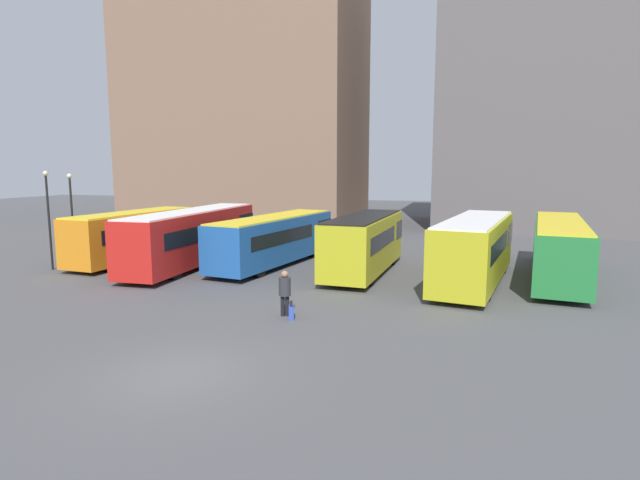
# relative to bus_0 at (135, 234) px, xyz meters

# --- Properties ---
(ground_plane) EXTENTS (160.00, 160.00, 0.00)m
(ground_plane) POSITION_rel_bus_0_xyz_m (12.23, -14.57, -1.66)
(ground_plane) COLOR #4C4C4F
(building_block_left) EXTENTS (25.09, 15.50, 41.99)m
(building_block_left) POSITION_rel_bus_0_xyz_m (-4.71, 27.30, 19.33)
(building_block_left) COLOR #7F604C
(building_block_left) RESTS_ON ground_plane
(building_block_right) EXTENTS (20.60, 16.69, 27.30)m
(building_block_right) POSITION_rel_bus_0_xyz_m (26.92, 27.30, 11.98)
(building_block_right) COLOR #5B5656
(building_block_right) RESTS_ON ground_plane
(bus_0) EXTENTS (3.10, 9.55, 3.08)m
(bus_0) POSITION_rel_bus_0_xyz_m (0.00, 0.00, 0.00)
(bus_0) COLOR orange
(bus_0) RESTS_ON ground_plane
(bus_1) EXTENTS (2.91, 12.54, 3.28)m
(bus_1) POSITION_rel_bus_0_xyz_m (4.23, -0.05, 0.12)
(bus_1) COLOR red
(bus_1) RESTS_ON ground_plane
(bus_2) EXTENTS (4.11, 11.24, 2.92)m
(bus_2) POSITION_rel_bus_0_xyz_m (8.82, 1.41, -0.07)
(bus_2) COLOR #1E56A3
(bus_2) RESTS_ON ground_plane
(bus_3) EXTENTS (2.88, 9.42, 3.16)m
(bus_3) POSITION_rel_bus_0_xyz_m (14.43, 0.60, 0.05)
(bus_3) COLOR gold
(bus_3) RESTS_ON ground_plane
(bus_4) EXTENTS (4.16, 10.74, 3.28)m
(bus_4) POSITION_rel_bus_0_xyz_m (20.25, -0.34, 0.11)
(bus_4) COLOR gold
(bus_4) RESTS_ON ground_plane
(bus_5) EXTENTS (3.88, 12.40, 3.02)m
(bus_5) POSITION_rel_bus_0_xyz_m (24.47, 2.12, -0.01)
(bus_5) COLOR #237A38
(bus_5) RESTS_ON ground_plane
(traveler) EXTENTS (0.59, 0.59, 1.80)m
(traveler) POSITION_rel_bus_0_xyz_m (13.15, -8.44, -0.60)
(traveler) COLOR black
(traveler) RESTS_ON ground_plane
(suitcase) EXTENTS (0.32, 0.45, 0.77)m
(suitcase) POSITION_rel_bus_0_xyz_m (13.53, -8.78, -1.39)
(suitcase) COLOR #334CB2
(suitcase) RESTS_ON ground_plane
(lamp_post_0) EXTENTS (0.28, 0.28, 5.44)m
(lamp_post_0) POSITION_rel_bus_0_xyz_m (-2.37, -2.44, 1.55)
(lamp_post_0) COLOR black
(lamp_post_0) RESTS_ON ground_plane
(lamp_post_1) EXTENTS (0.28, 0.28, 5.59)m
(lamp_post_1) POSITION_rel_bus_0_xyz_m (-2.79, -3.72, 1.63)
(lamp_post_1) COLOR black
(lamp_post_1) RESTS_ON ground_plane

